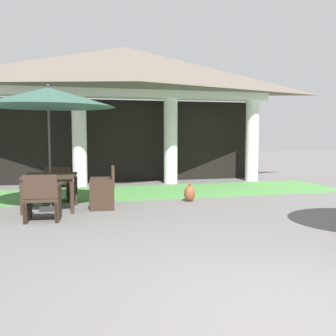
{
  "coord_description": "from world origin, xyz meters",
  "views": [
    {
      "loc": [
        -1.99,
        -3.05,
        1.61
      ],
      "look_at": [
        -0.03,
        4.31,
        0.96
      ],
      "focal_mm": 43.17,
      "sensor_mm": 36.0,
      "label": 1
    }
  ],
  "objects_px": {
    "patio_chair_near_foreground_south": "(42,199)",
    "terracotta_urn": "(189,193)",
    "patio_table_near_foreground": "(50,179)",
    "patio_umbrella_near_foreground": "(48,98)",
    "patio_chair_near_foreground_east": "(104,189)",
    "patio_chair_near_foreground_north": "(57,185)"
  },
  "relations": [
    {
      "from": "patio_umbrella_near_foreground",
      "to": "terracotta_urn",
      "type": "distance_m",
      "value": 3.83
    },
    {
      "from": "patio_table_near_foreground",
      "to": "patio_chair_near_foreground_south",
      "type": "bearing_deg",
      "value": -96.25
    },
    {
      "from": "patio_chair_near_foreground_east",
      "to": "patio_chair_near_foreground_north",
      "type": "bearing_deg",
      "value": 45.13
    },
    {
      "from": "patio_table_near_foreground",
      "to": "patio_umbrella_near_foreground",
      "type": "distance_m",
      "value": 1.68
    },
    {
      "from": "patio_table_near_foreground",
      "to": "patio_chair_near_foreground_north",
      "type": "distance_m",
      "value": 1.14
    },
    {
      "from": "patio_umbrella_near_foreground",
      "to": "terracotta_urn",
      "type": "bearing_deg",
      "value": 4.77
    },
    {
      "from": "patio_table_near_foreground",
      "to": "terracotta_urn",
      "type": "height_order",
      "value": "patio_table_near_foreground"
    },
    {
      "from": "patio_umbrella_near_foreground",
      "to": "terracotta_urn",
      "type": "xyz_separation_m",
      "value": [
        3.16,
        0.26,
        -2.15
      ]
    },
    {
      "from": "patio_chair_near_foreground_south",
      "to": "terracotta_urn",
      "type": "distance_m",
      "value": 3.56
    },
    {
      "from": "patio_umbrella_near_foreground",
      "to": "patio_chair_near_foreground_east",
      "type": "height_order",
      "value": "patio_umbrella_near_foreground"
    },
    {
      "from": "terracotta_urn",
      "to": "patio_umbrella_near_foreground",
      "type": "bearing_deg",
      "value": -175.23
    },
    {
      "from": "patio_umbrella_near_foreground",
      "to": "patio_table_near_foreground",
      "type": "bearing_deg",
      "value": -75.96
    },
    {
      "from": "patio_table_near_foreground",
      "to": "terracotta_urn",
      "type": "xyz_separation_m",
      "value": [
        3.16,
        0.26,
        -0.47
      ]
    },
    {
      "from": "patio_table_near_foreground",
      "to": "patio_umbrella_near_foreground",
      "type": "height_order",
      "value": "patio_umbrella_near_foreground"
    },
    {
      "from": "patio_chair_near_foreground_north",
      "to": "terracotta_urn",
      "type": "height_order",
      "value": "patio_chair_near_foreground_north"
    },
    {
      "from": "patio_chair_near_foreground_south",
      "to": "terracotta_urn",
      "type": "xyz_separation_m",
      "value": [
        3.28,
        1.36,
        -0.23
      ]
    },
    {
      "from": "patio_chair_near_foreground_north",
      "to": "patio_chair_near_foreground_east",
      "type": "distance_m",
      "value": 1.56
    },
    {
      "from": "patio_table_near_foreground",
      "to": "patio_chair_near_foreground_east",
      "type": "relative_size",
      "value": 1.26
    },
    {
      "from": "patio_chair_near_foreground_north",
      "to": "terracotta_urn",
      "type": "bearing_deg",
      "value": 170.91
    },
    {
      "from": "patio_table_near_foreground",
      "to": "patio_chair_near_foreground_north",
      "type": "xyz_separation_m",
      "value": [
        0.12,
        1.1,
        -0.27
      ]
    },
    {
      "from": "patio_umbrella_near_foreground",
      "to": "patio_chair_near_foreground_north",
      "type": "bearing_deg",
      "value": 83.75
    },
    {
      "from": "patio_chair_near_foreground_north",
      "to": "terracotta_urn",
      "type": "relative_size",
      "value": 1.77
    }
  ]
}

